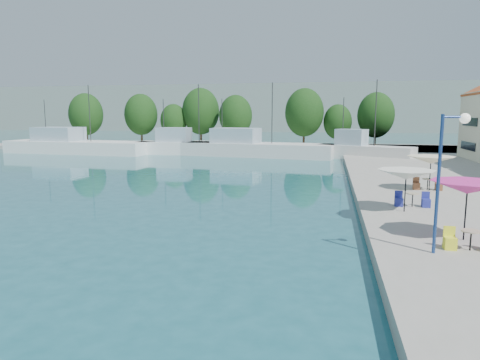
% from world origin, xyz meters
% --- Properties ---
extents(quay_far, '(90.00, 16.00, 0.60)m').
position_xyz_m(quay_far, '(-8.00, 67.00, 0.30)').
color(quay_far, gray).
rests_on(quay_far, ground).
extents(hill_west, '(180.00, 40.00, 16.00)m').
position_xyz_m(hill_west, '(-30.00, 160.00, 8.00)').
color(hill_west, gray).
rests_on(hill_west, ground).
extents(hill_east, '(140.00, 40.00, 12.00)m').
position_xyz_m(hill_east, '(40.00, 180.00, 6.00)').
color(hill_east, gray).
rests_on(hill_east, ground).
extents(trawler_01, '(22.09, 7.04, 10.20)m').
position_xyz_m(trawler_01, '(-32.38, 54.77, 1.07)').
color(trawler_01, white).
rests_on(trawler_01, ground).
extents(trawler_02, '(15.04, 4.06, 10.20)m').
position_xyz_m(trawler_02, '(-15.71, 56.39, 1.07)').
color(trawler_02, white).
rests_on(trawler_02, ground).
extents(trawler_03, '(21.14, 8.23, 10.20)m').
position_xyz_m(trawler_03, '(-5.88, 55.67, 1.07)').
color(trawler_03, silver).
rests_on(trawler_03, ground).
extents(trawler_04, '(12.10, 7.97, 10.20)m').
position_xyz_m(trawler_04, '(8.30, 53.72, 1.07)').
color(trawler_04, silver).
rests_on(trawler_04, ground).
extents(tree_01, '(5.97, 5.97, 8.83)m').
position_xyz_m(tree_01, '(-38.51, 68.12, 5.70)').
color(tree_01, '#3F2B19').
rests_on(tree_01, quay_far).
extents(tree_02, '(5.91, 5.91, 8.76)m').
position_xyz_m(tree_02, '(-29.20, 70.88, 5.65)').
color(tree_02, '#3F2B19').
rests_on(tree_02, quay_far).
extents(tree_03, '(4.67, 4.67, 6.92)m').
position_xyz_m(tree_03, '(-22.93, 70.63, 4.59)').
color(tree_03, '#3F2B19').
rests_on(tree_03, quay_far).
extents(tree_04, '(6.56, 6.56, 9.71)m').
position_xyz_m(tree_04, '(-18.25, 71.78, 6.21)').
color(tree_04, '#3F2B19').
rests_on(tree_04, quay_far).
extents(tree_05, '(5.65, 5.65, 8.36)m').
position_xyz_m(tree_05, '(-11.53, 70.06, 5.43)').
color(tree_05, '#3F2B19').
rests_on(tree_05, quay_far).
extents(tree_06, '(6.29, 6.29, 9.31)m').
position_xyz_m(tree_06, '(0.09, 69.40, 5.97)').
color(tree_06, '#3F2B19').
rests_on(tree_06, quay_far).
extents(tree_07, '(4.53, 4.53, 6.71)m').
position_xyz_m(tree_07, '(5.45, 70.01, 4.47)').
color(tree_07, '#3F2B19').
rests_on(tree_07, quay_far).
extents(tree_08, '(5.80, 5.80, 8.59)m').
position_xyz_m(tree_08, '(11.39, 70.26, 5.56)').
color(tree_08, '#3F2B19').
rests_on(tree_08, quay_far).
extents(umbrella_pink, '(2.85, 2.85, 2.38)m').
position_xyz_m(umbrella_pink, '(9.68, 16.37, 2.73)').
color(umbrella_pink, black).
rests_on(umbrella_pink, quay_right).
extents(umbrella_white, '(2.92, 2.92, 2.19)m').
position_xyz_m(umbrella_white, '(8.19, 21.28, 2.54)').
color(umbrella_white, black).
rests_on(umbrella_white, quay_right).
extents(umbrella_cream, '(3.05, 3.05, 2.30)m').
position_xyz_m(umbrella_cream, '(10.85, 28.19, 2.65)').
color(umbrella_cream, black).
rests_on(umbrella_cream, quay_right).
extents(cafe_table_01, '(1.82, 0.70, 0.76)m').
position_xyz_m(cafe_table_01, '(9.50, 14.95, 0.89)').
color(cafe_table_01, black).
rests_on(cafe_table_01, quay_right).
extents(cafe_table_02, '(1.82, 0.70, 0.76)m').
position_xyz_m(cafe_table_02, '(8.81, 22.60, 0.89)').
color(cafe_table_02, black).
rests_on(cafe_table_02, quay_right).
extents(cafe_table_03, '(1.82, 0.70, 0.76)m').
position_xyz_m(cafe_table_03, '(10.78, 28.40, 0.89)').
color(cafe_table_03, black).
rests_on(cafe_table_03, quay_right).
extents(street_lamp, '(1.01, 0.45, 5.03)m').
position_xyz_m(street_lamp, '(8.41, 14.44, 4.09)').
color(street_lamp, navy).
rests_on(street_lamp, quay_right).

